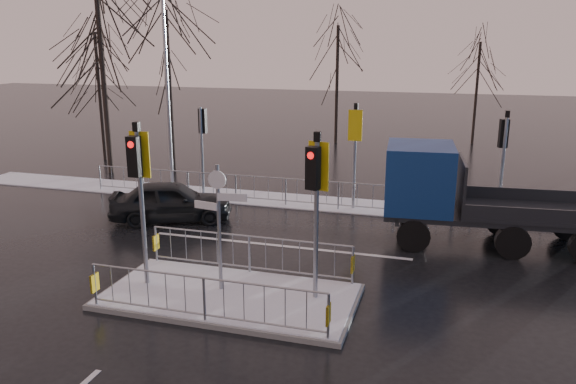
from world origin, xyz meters
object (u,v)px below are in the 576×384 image
(flatbed_truck, at_px, (450,192))
(street_lamp_left, at_px, (168,79))
(traffic_island, at_px, (229,284))
(car_far_lane, at_px, (171,201))

(flatbed_truck, height_order, street_lamp_left, street_lamp_left)
(traffic_island, distance_m, car_far_lane, 6.63)
(car_far_lane, xyz_separation_m, street_lamp_left, (-2.22, 4.37, 3.80))
(street_lamp_left, bearing_deg, car_far_lane, -63.09)
(traffic_island, xyz_separation_m, flatbed_truck, (4.88, 5.57, 1.20))
(traffic_island, height_order, car_far_lane, traffic_island)
(flatbed_truck, distance_m, street_lamp_left, 12.31)
(flatbed_truck, relative_size, street_lamp_left, 0.81)
(traffic_island, relative_size, street_lamp_left, 0.73)
(car_far_lane, distance_m, street_lamp_left, 6.20)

